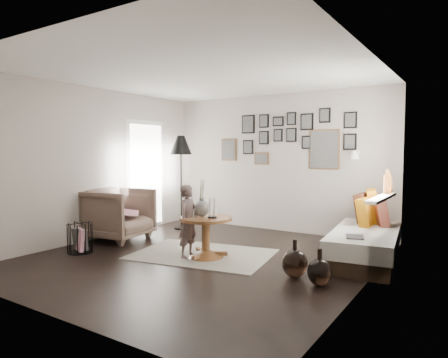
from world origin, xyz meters
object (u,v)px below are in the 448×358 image
Objects in this scene: pedestal_table at (206,239)px; armchair at (119,214)px; daybed at (367,239)px; demijohn_small at (319,272)px; demijohn_large at (295,263)px; magazine_basket at (80,238)px; floor_lamp at (181,149)px; child at (188,221)px; vase at (202,205)px.

pedestal_table is 0.77× the size of armchair.
daybed is 1.44m from demijohn_small.
armchair is at bearing 175.01° from demijohn_large.
magazine_basket is at bearing -155.90° from pedestal_table.
floor_lamp reaches higher than armchair.
floor_lamp is 4.08m from demijohn_small.
daybed is 2.52m from child.
pedestal_table is 0.35m from child.
demijohn_large is (3.18, 0.63, -0.04)m from magazine_basket.
child is at bearing 23.30° from magazine_basket.
floor_lamp is at bearing 168.24° from daybed.
floor_lamp is at bearing 137.08° from vase.
floor_lamp reaches higher than demijohn_small.
demijohn_large reaches higher than demijohn_small.
demijohn_large is (3.06, -1.63, -1.39)m from floor_lamp.
demijohn_large is at bearing -96.04° from child.
demijohn_large is 1.10× the size of demijohn_small.
armchair is (-1.86, 0.12, -0.31)m from vase.
magazine_basket is at bearing -171.75° from demijohn_small.
child is (-0.14, -0.14, -0.23)m from vase.
child is at bearing -133.88° from vase.
armchair is 0.93× the size of child.
floor_lamp is 3.73m from demijohn_large.
daybed is 3.82m from floor_lamp.
daybed reaches higher than demijohn_small.
vase reaches higher than demijohn_large.
pedestal_table is 1.92m from magazine_basket.
vase is 1.61m from demijohn_large.
armchair reaches higher than pedestal_table.
vase is at bearing -101.51° from armchair.
child is at bearing -156.20° from daybed.
daybed is 4.57× the size of magazine_basket.
daybed is at bearing 67.97° from demijohn_large.
vase is 0.29× the size of floor_lamp.
demijohn_large is (3.36, -0.29, -0.26)m from armchair.
armchair is (-1.94, 0.14, 0.17)m from pedestal_table.
demijohn_large is at bearing -6.63° from vase.
demijohn_large is at bearing -102.84° from armchair.
vase is 1.26× the size of demijohn_small.
magazine_basket is 1.05× the size of demijohn_small.
daybed is at bearing -5.10° from floor_lamp.
child reaches higher than armchair.
floor_lamp reaches higher than demijohn_large.
armchair is 3.74m from demijohn_small.
floor_lamp reaches higher than child.
magazine_basket is 3.24m from demijohn_large.
daybed is 1.41m from demijohn_large.
pedestal_table is 1.79m from demijohn_small.
demijohn_small is at bearing -18.92° from demijohn_large.
armchair is 2.29× the size of demijohn_small.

